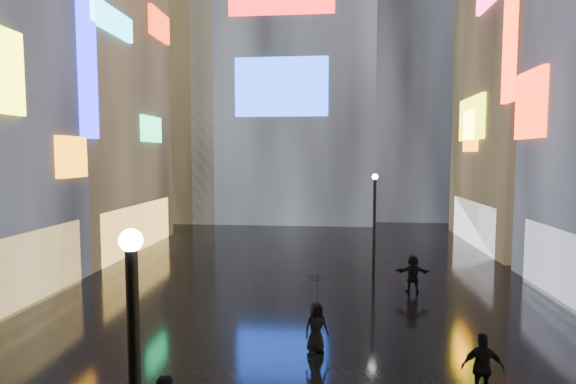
# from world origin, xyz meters

# --- Properties ---
(ground) EXTENTS (140.00, 140.00, 0.00)m
(ground) POSITION_xyz_m (0.00, 20.00, 0.00)
(ground) COLOR black
(ground) RESTS_ON ground
(building_left_far) EXTENTS (10.28, 12.00, 22.00)m
(building_left_far) POSITION_xyz_m (-15.98, 26.00, 10.98)
(building_left_far) COLOR black
(building_left_far) RESTS_ON ground
(building_right_far) EXTENTS (10.28, 12.00, 28.00)m
(building_right_far) POSITION_xyz_m (15.98, 30.00, 13.98)
(building_right_far) COLOR black
(building_right_far) RESTS_ON ground
(tower_main) EXTENTS (16.00, 14.20, 42.00)m
(tower_main) POSITION_xyz_m (-3.00, 43.97, 21.01)
(tower_main) COLOR black
(tower_main) RESTS_ON ground
(tower_flank_right) EXTENTS (12.00, 12.00, 34.00)m
(tower_flank_right) POSITION_xyz_m (9.00, 46.00, 17.00)
(tower_flank_right) COLOR black
(tower_flank_right) RESTS_ON ground
(tower_flank_left) EXTENTS (10.00, 10.00, 26.00)m
(tower_flank_left) POSITION_xyz_m (-14.00, 42.00, 13.00)
(tower_flank_left) COLOR black
(tower_flank_left) RESTS_ON ground
(lamp_far) EXTENTS (0.30, 0.30, 5.20)m
(lamp_far) POSITION_xyz_m (3.54, 21.43, 2.94)
(lamp_far) COLOR black
(lamp_far) RESTS_ON ground
(pedestrian_3) EXTENTS (1.02, 0.44, 1.73)m
(pedestrian_3) POSITION_xyz_m (5.12, 9.44, 0.86)
(pedestrian_3) COLOR black
(pedestrian_3) RESTS_ON ground
(pedestrian_4) EXTENTS (0.91, 0.79, 1.58)m
(pedestrian_4) POSITION_xyz_m (0.90, 11.87, 0.79)
(pedestrian_4) COLOR black
(pedestrian_4) RESTS_ON ground
(pedestrian_5) EXTENTS (1.57, 0.51, 1.69)m
(pedestrian_5) POSITION_xyz_m (5.01, 18.45, 0.85)
(pedestrian_5) COLOR black
(pedestrian_5) RESTS_ON ground
(umbrella_2) EXTENTS (1.09, 1.07, 0.89)m
(umbrella_2) POSITION_xyz_m (0.90, 11.87, 2.02)
(umbrella_2) COLOR black
(umbrella_2) RESTS_ON pedestrian_4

